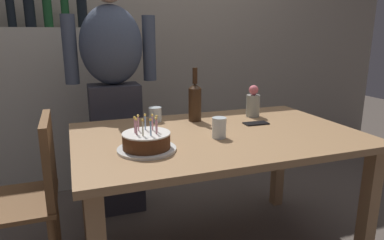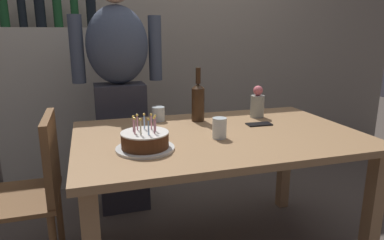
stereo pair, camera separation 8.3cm
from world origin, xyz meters
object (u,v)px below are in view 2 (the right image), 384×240
object	(u,v)px
flower_vase	(257,103)
person_man_bearded	(120,91)
birthday_cake	(145,141)
dining_chair	(33,187)
water_glass_far	(158,114)
cell_phone	(259,124)
water_glass_near	(219,128)
wine_bottle	(198,101)

from	to	relation	value
flower_vase	person_man_bearded	size ratio (longest dim) A/B	0.12
birthday_cake	dining_chair	distance (m)	0.64
water_glass_far	cell_phone	world-z (taller)	water_glass_far
flower_vase	dining_chair	distance (m)	1.36
flower_vase	dining_chair	size ratio (longest dim) A/B	0.23
cell_phone	water_glass_near	bearing A→B (deg)	-149.01
wine_bottle	person_man_bearded	bearing A→B (deg)	132.61
water_glass_near	person_man_bearded	bearing A→B (deg)	116.69
birthday_cake	wine_bottle	xyz separation A→B (m)	(0.40, 0.44, 0.08)
water_glass_far	dining_chair	distance (m)	0.79
person_man_bearded	dining_chair	bearing A→B (deg)	51.95
wine_bottle	birthday_cake	bearing A→B (deg)	-132.19
person_man_bearded	wine_bottle	bearing A→B (deg)	132.61
water_glass_near	wine_bottle	xyz separation A→B (m)	(0.00, 0.37, 0.07)
cell_phone	person_man_bearded	distance (m)	0.99
cell_phone	flower_vase	size ratio (longest dim) A/B	0.72
flower_vase	cell_phone	bearing A→B (deg)	-113.42
dining_chair	flower_vase	bearing A→B (deg)	97.45
wine_bottle	water_glass_near	bearing A→B (deg)	-90.77
water_glass_near	dining_chair	distance (m)	0.98
water_glass_far	dining_chair	size ratio (longest dim) A/B	0.10
water_glass_far	flower_vase	distance (m)	0.63
wine_bottle	person_man_bearded	xyz separation A→B (m)	(-0.42, 0.46, 0.01)
cell_phone	flower_vase	world-z (taller)	flower_vase
birthday_cake	water_glass_far	bearing A→B (deg)	71.95
water_glass_near	person_man_bearded	xyz separation A→B (m)	(-0.41, 0.83, 0.08)
water_glass_far	dining_chair	world-z (taller)	dining_chair
wine_bottle	dining_chair	xyz separation A→B (m)	(-0.93, -0.19, -0.35)
water_glass_near	person_man_bearded	distance (m)	0.93
birthday_cake	water_glass_far	xyz separation A→B (m)	(0.16, 0.50, 0.00)
birthday_cake	water_glass_near	world-z (taller)	birthday_cake
wine_bottle	dining_chair	world-z (taller)	wine_bottle
birthday_cake	person_man_bearded	world-z (taller)	person_man_bearded
wine_bottle	flower_vase	world-z (taller)	wine_bottle
birthday_cake	water_glass_far	world-z (taller)	birthday_cake
person_man_bearded	dining_chair	distance (m)	0.89
water_glass_far	cell_phone	bearing A→B (deg)	-25.68
wine_bottle	dining_chair	bearing A→B (deg)	-168.42
water_glass_near	cell_phone	bearing A→B (deg)	28.84
water_glass_near	person_man_bearded	size ratio (longest dim) A/B	0.06
birthday_cake	dining_chair	bearing A→B (deg)	155.07
wine_bottle	person_man_bearded	size ratio (longest dim) A/B	0.19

